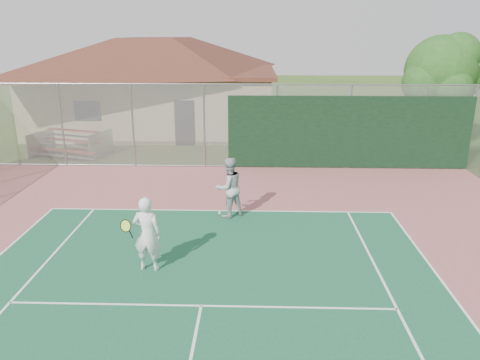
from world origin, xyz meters
The scene contains 6 objects.
back_fence centered at (2.11, 16.98, 1.67)m, with size 20.08×0.11×3.53m.
clubhouse centered at (-4.58, 25.26, 3.13)m, with size 14.30×9.54×6.17m.
bleachers centered at (-7.42, 18.72, 0.59)m, with size 3.42×2.52×1.11m.
tree centered at (10.00, 20.83, 3.63)m, with size 3.95×3.75×5.51m.
player_white_front centered at (-1.45, 7.96, 0.94)m, with size 0.95×0.70×1.86m.
player_grey_back centered at (0.32, 11.45, 0.94)m, with size 1.16×1.10×1.88m.
Camera 1 is at (1.09, -2.17, 5.58)m, focal length 35.00 mm.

